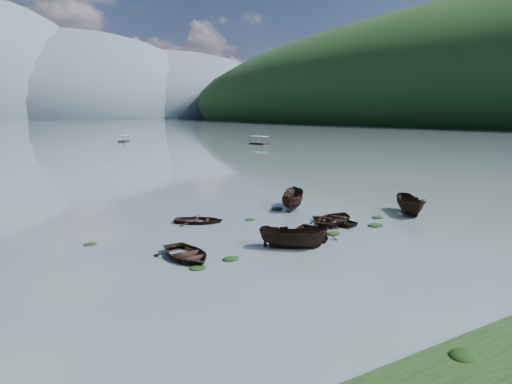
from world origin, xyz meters
TOP-DOWN VIEW (x-y plane):
  - ground_plane at (0.00, 0.00)m, footprint 2400.00×2400.00m
  - haze_mtn_c at (140.00, 900.00)m, footprint 520.00×520.00m
  - haze_mtn_d at (320.00, 900.00)m, footprint 520.00×520.00m
  - rowboat_0 at (-9.85, 3.87)m, footprint 3.31×4.57m
  - rowboat_1 at (-0.17, 4.11)m, footprint 4.70×5.34m
  - rowboat_2 at (-3.05, 2.29)m, footprint 4.53×4.20m
  - rowboat_3 at (3.58, 6.16)m, footprint 3.85×4.68m
  - rowboat_4 at (4.00, 6.23)m, footprint 5.86×5.35m
  - rowboat_5 at (11.71, 5.31)m, footprint 4.17×5.14m
  - rowboat_6 at (-5.44, 11.86)m, footprint 4.78×4.49m
  - rowboat_8 at (4.24, 12.55)m, footprint 4.71×4.90m
  - weed_clump_0 at (-10.02, 1.84)m, footprint 0.99×0.81m
  - weed_clump_1 at (-7.67, 2.29)m, footprint 1.04×0.83m
  - weed_clump_2 at (1.43, 3.55)m, footprint 1.11×0.89m
  - weed_clump_3 at (8.10, 5.64)m, footprint 1.01×0.85m
  - weed_clump_4 at (5.86, 3.75)m, footprint 1.29×1.02m
  - weed_clump_5 at (-14.22, 9.96)m, footprint 0.90×0.73m
  - weed_clump_6 at (-1.43, 10.57)m, footprint 0.91×0.76m
  - weed_clump_7 at (2.81, 12.88)m, footprint 1.15×0.92m
  - pontoon_centre at (18.44, 121.22)m, footprint 4.59×5.44m
  - pontoon_right at (48.07, 89.42)m, footprint 3.58×6.22m

SIDE VIEW (x-z plane):
  - ground_plane at x=0.00m, z-range 0.00..0.00m
  - haze_mtn_c at x=140.00m, z-range -130.00..130.00m
  - haze_mtn_d at x=320.00m, z-range -110.00..110.00m
  - rowboat_0 at x=-9.85m, z-range -0.47..0.47m
  - rowboat_1 at x=-0.17m, z-range -0.46..0.46m
  - rowboat_2 at x=-3.05m, z-range -0.87..0.87m
  - rowboat_3 at x=3.58m, z-range -0.42..0.42m
  - rowboat_4 at x=4.00m, z-range -0.50..0.50m
  - rowboat_5 at x=11.71m, z-range -0.95..0.95m
  - rowboat_6 at x=-5.44m, z-range -0.40..0.40m
  - rowboat_8 at x=4.24m, z-range -0.96..0.96m
  - weed_clump_0 at x=-10.02m, z-range -0.11..0.11m
  - weed_clump_1 at x=-7.67m, z-range -0.11..0.11m
  - weed_clump_2 at x=1.43m, z-range -0.12..0.12m
  - weed_clump_3 at x=8.10m, z-range -0.11..0.11m
  - weed_clump_4 at x=5.86m, z-range -0.13..0.13m
  - weed_clump_5 at x=-14.22m, z-range -0.10..0.10m
  - weed_clump_6 at x=-1.43m, z-range -0.09..0.09m
  - weed_clump_7 at x=2.81m, z-range -0.13..0.13m
  - pontoon_centre at x=18.44m, z-range -0.98..0.98m
  - pontoon_right at x=48.07m, z-range -1.12..1.12m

